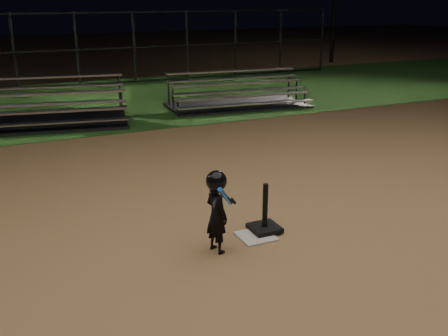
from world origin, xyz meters
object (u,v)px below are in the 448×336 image
bleacher_right (238,100)px  bleacher_left (33,116)px  home_plate (256,236)px  batting_tee (265,222)px  child_batter (217,209)px

bleacher_right → bleacher_left: bearing=-174.4°
home_plate → bleacher_left: 7.94m
bleacher_left → bleacher_right: 5.51m
home_plate → batting_tee: bearing=28.3°
home_plate → bleacher_right: size_ratio=0.11×
home_plate → child_batter: bearing=-167.4°
home_plate → bleacher_left: (-2.04, 7.68, 0.21)m
bleacher_left → batting_tee: bearing=-63.6°
batting_tee → child_batter: 0.93m
child_batter → home_plate: bearing=-93.4°
batting_tee → child_batter: bearing=-163.6°
home_plate → bleacher_left: bearing=104.9°
home_plate → batting_tee: size_ratio=0.69×
home_plate → bleacher_left: bleacher_left is taller
home_plate → child_batter: (-0.62, -0.14, 0.54)m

